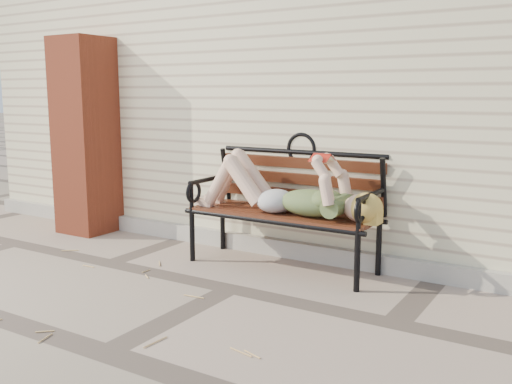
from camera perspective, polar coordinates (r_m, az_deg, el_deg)
The scene contains 7 objects.
ground at distance 4.30m, azimuth -2.57°, elevation -9.65°, with size 80.00×80.00×0.00m, color gray.
house_wall at distance 6.75m, azimuth 11.97°, elevation 10.13°, with size 8.00×4.00×3.00m, color beige.
foundation_strip at distance 5.07m, azimuth 3.61°, elevation -5.75°, with size 8.00×0.10×0.15m, color #B0AC9F.
brick_pillar at distance 6.16m, azimuth -16.65°, elevation 5.35°, with size 0.50×0.50×2.00m, color #9F3D24.
garden_bench at distance 4.75m, azimuth 3.24°, elevation -0.03°, with size 1.71×0.68×1.11m.
reading_woman at distance 4.62m, azimuth 2.59°, elevation 0.17°, with size 1.62×0.37×0.51m.
straw_scatter at distance 4.42m, azimuth -18.05°, elevation -9.50°, with size 2.93×1.74×0.01m.
Camera 1 is at (2.28, -3.35, 1.42)m, focal length 40.00 mm.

